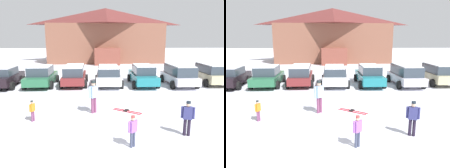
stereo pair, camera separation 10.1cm
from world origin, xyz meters
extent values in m
cube|color=brown|center=(-0.21, 31.55, 2.95)|extent=(17.61, 9.94, 5.90)
pyramid|color=maroon|center=(-0.21, 31.55, 7.22)|extent=(18.22, 10.55, 2.63)
cube|color=brown|center=(-0.11, 25.83, 1.20)|extent=(3.63, 1.86, 2.40)
cube|color=black|center=(-8.56, 11.85, 0.65)|extent=(1.90, 4.22, 0.65)
cube|color=#2D3842|center=(-8.55, 11.64, 1.26)|extent=(1.63, 2.21, 0.57)
cube|color=white|center=(-8.55, 11.64, 1.57)|extent=(1.52, 2.10, 0.06)
cylinder|color=black|center=(-9.56, 13.11, 0.32)|extent=(0.24, 0.65, 0.64)
cylinder|color=black|center=(-7.63, 13.17, 0.32)|extent=(0.24, 0.65, 0.64)
cylinder|color=black|center=(-7.56, 10.58, 0.32)|extent=(0.24, 0.65, 0.64)
cube|color=#25623E|center=(-5.79, 12.09, 0.61)|extent=(1.98, 4.41, 0.59)
cube|color=#2D3842|center=(-5.78, 11.88, 1.24)|extent=(1.70, 2.31, 0.67)
cube|color=white|center=(-5.78, 11.88, 1.61)|extent=(1.59, 2.19, 0.06)
cylinder|color=black|center=(-6.83, 13.42, 0.32)|extent=(0.24, 0.65, 0.64)
cylinder|color=black|center=(-4.82, 13.47, 0.32)|extent=(0.24, 0.65, 0.64)
cylinder|color=black|center=(-6.75, 10.72, 0.32)|extent=(0.24, 0.65, 0.64)
cylinder|color=black|center=(-4.75, 10.77, 0.32)|extent=(0.24, 0.65, 0.64)
cube|color=maroon|center=(-3.17, 12.30, 0.60)|extent=(1.89, 4.41, 0.57)
cube|color=#2D3842|center=(-3.17, 12.21, 1.22)|extent=(1.64, 3.36, 0.66)
cube|color=white|center=(-3.17, 12.21, 1.58)|extent=(1.53, 3.19, 0.06)
cylinder|color=black|center=(-4.15, 13.61, 0.32)|extent=(0.24, 0.65, 0.64)
cylinder|color=black|center=(-2.28, 13.68, 0.32)|extent=(0.24, 0.65, 0.64)
cylinder|color=black|center=(-4.06, 10.92, 0.32)|extent=(0.24, 0.65, 0.64)
cylinder|color=black|center=(-2.19, 10.99, 0.32)|extent=(0.24, 0.65, 0.64)
cube|color=silver|center=(-0.41, 12.02, 0.64)|extent=(1.92, 4.30, 0.63)
cube|color=#2D3842|center=(-0.41, 11.94, 1.23)|extent=(1.68, 3.27, 0.56)
cube|color=white|center=(-0.41, 11.94, 1.54)|extent=(1.57, 3.11, 0.06)
cylinder|color=black|center=(-1.39, 13.36, 0.32)|extent=(0.23, 0.64, 0.64)
cylinder|color=black|center=(0.61, 13.34, 0.32)|extent=(0.23, 0.64, 0.64)
cylinder|color=black|center=(-1.43, 10.71, 0.32)|extent=(0.23, 0.64, 0.64)
cylinder|color=black|center=(0.58, 10.69, 0.32)|extent=(0.23, 0.64, 0.64)
cube|color=#1B737E|center=(2.41, 12.08, 0.64)|extent=(1.76, 4.71, 0.63)
cube|color=#2D3842|center=(2.41, 11.85, 1.27)|extent=(1.53, 2.46, 0.65)
cube|color=white|center=(2.41, 11.85, 1.63)|extent=(1.43, 2.33, 0.06)
cylinder|color=black|center=(1.47, 13.53, 0.32)|extent=(0.23, 0.64, 0.64)
cylinder|color=black|center=(3.32, 13.55, 0.32)|extent=(0.23, 0.64, 0.64)
cylinder|color=black|center=(1.50, 10.62, 0.32)|extent=(0.23, 0.64, 0.64)
cylinder|color=black|center=(3.35, 10.64, 0.32)|extent=(0.23, 0.64, 0.64)
cube|color=silver|center=(5.32, 11.75, 0.61)|extent=(1.87, 4.42, 0.57)
cube|color=#2D3842|center=(5.33, 11.66, 1.26)|extent=(1.64, 3.36, 0.74)
cube|color=white|center=(5.33, 11.66, 1.66)|extent=(1.53, 3.19, 0.06)
cylinder|color=black|center=(4.34, 13.08, 0.32)|extent=(0.23, 0.64, 0.64)
cylinder|color=black|center=(6.26, 13.12, 0.32)|extent=(0.23, 0.64, 0.64)
cylinder|color=black|center=(4.39, 10.37, 0.32)|extent=(0.23, 0.64, 0.64)
cylinder|color=black|center=(6.31, 10.41, 0.32)|extent=(0.23, 0.64, 0.64)
cube|color=tan|center=(8.19, 12.17, 0.65)|extent=(1.82, 4.12, 0.66)
cube|color=#2D3842|center=(8.19, 12.09, 1.31)|extent=(1.60, 3.13, 0.66)
cube|color=white|center=(8.19, 12.09, 1.67)|extent=(1.49, 2.98, 0.06)
cylinder|color=black|center=(7.28, 13.45, 0.32)|extent=(0.23, 0.64, 0.64)
cylinder|color=black|center=(9.16, 13.42, 0.32)|extent=(0.23, 0.64, 0.64)
cylinder|color=black|center=(7.23, 10.92, 0.32)|extent=(0.23, 0.64, 0.64)
cylinder|color=black|center=(2.27, 2.42, 0.35)|extent=(0.13, 0.13, 0.69)
cylinder|color=black|center=(2.42, 2.37, 0.35)|extent=(0.13, 0.13, 0.69)
cube|color=navy|center=(2.34, 2.39, 0.94)|extent=(0.38, 0.30, 0.49)
cylinder|color=navy|center=(2.14, 2.47, 0.95)|extent=(0.09, 0.09, 0.46)
cylinder|color=navy|center=(2.55, 2.32, 0.95)|extent=(0.09, 0.09, 0.46)
sphere|color=tan|center=(2.34, 2.39, 1.27)|extent=(0.18, 0.18, 0.18)
cylinder|color=#1C262F|center=(2.34, 2.39, 1.36)|extent=(0.17, 0.17, 0.08)
cylinder|color=#394057|center=(0.13, 1.62, 0.29)|extent=(0.10, 0.10, 0.57)
cylinder|color=#394057|center=(0.03, 1.54, 0.29)|extent=(0.10, 0.10, 0.57)
cube|color=#8B52A5|center=(0.08, 1.58, 0.77)|extent=(0.32, 0.30, 0.40)
cylinder|color=#8B52A5|center=(0.23, 1.68, 0.78)|extent=(0.08, 0.08, 0.38)
cylinder|color=#8B52A5|center=(-0.06, 1.47, 0.78)|extent=(0.08, 0.08, 0.38)
sphere|color=tan|center=(0.08, 1.58, 1.05)|extent=(0.15, 0.15, 0.15)
cylinder|color=#B53A3A|center=(0.08, 1.58, 1.13)|extent=(0.14, 0.14, 0.07)
cylinder|color=#773B5E|center=(-1.33, 5.34, 0.41)|extent=(0.15, 0.15, 0.82)
cylinder|color=#773B5E|center=(-1.46, 5.21, 0.41)|extent=(0.15, 0.15, 0.82)
cube|color=#95B6DE|center=(-1.39, 5.27, 1.11)|extent=(0.45, 0.45, 0.58)
cylinder|color=#95B6DE|center=(-1.21, 5.45, 1.12)|extent=(0.11, 0.11, 0.55)
cylinder|color=#95B6DE|center=(-1.58, 5.10, 1.12)|extent=(0.11, 0.11, 0.55)
sphere|color=tan|center=(-1.39, 5.27, 1.50)|extent=(0.21, 0.21, 0.21)
cylinder|color=#222D2E|center=(-1.39, 5.27, 1.62)|extent=(0.20, 0.20, 0.10)
cylinder|color=#713C62|center=(-4.15, 4.28, 0.24)|extent=(0.09, 0.09, 0.49)
cylinder|color=#713C62|center=(-4.19, 4.19, 0.24)|extent=(0.09, 0.09, 0.49)
cube|color=orange|center=(-4.17, 4.23, 0.66)|extent=(0.23, 0.27, 0.34)
cylinder|color=orange|center=(-4.10, 4.37, 0.67)|extent=(0.07, 0.07, 0.33)
cylinder|color=orange|center=(-4.23, 4.10, 0.67)|extent=(0.07, 0.07, 0.33)
sphere|color=tan|center=(-4.17, 4.23, 0.89)|extent=(0.12, 0.12, 0.12)
cylinder|color=black|center=(-4.17, 4.23, 0.96)|extent=(0.12, 0.12, 0.06)
cube|color=red|center=(0.39, 5.47, 0.01)|extent=(1.40, 1.03, 0.02)
cube|color=black|center=(0.35, 5.50, 0.05)|extent=(0.21, 0.18, 0.06)
cube|color=red|center=(0.28, 5.31, 0.01)|extent=(1.40, 1.03, 0.02)
cube|color=black|center=(0.24, 5.34, 0.05)|extent=(0.21, 0.18, 0.06)
camera|label=1|loc=(-1.00, -5.48, 3.77)|focal=35.00mm
camera|label=2|loc=(-0.90, -5.48, 3.77)|focal=35.00mm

